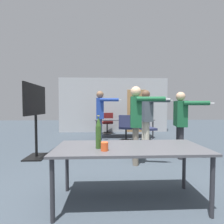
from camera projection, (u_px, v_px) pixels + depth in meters
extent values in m
cube|color=#B2B5B7|center=(114.00, 105.00, 7.26)|extent=(5.24, 0.10, 2.61)
cube|color=#AD7F4C|center=(136.00, 111.00, 7.26)|extent=(0.90, 0.02, 2.05)
cube|color=#4C4C51|center=(130.00, 148.00, 1.92)|extent=(1.88, 0.72, 0.03)
cylinder|color=#2D2D33|center=(52.00, 190.00, 1.60)|extent=(0.05, 0.05, 0.71)
cylinder|color=#2D2D33|center=(212.00, 187.00, 1.67)|extent=(0.05, 0.05, 0.71)
cylinder|color=#2D2D33|center=(67.00, 167.00, 2.20)|extent=(0.05, 0.05, 0.71)
cylinder|color=#2D2D33|center=(184.00, 165.00, 2.27)|extent=(0.05, 0.05, 0.71)
cube|color=#4C4C51|center=(124.00, 119.00, 6.03)|extent=(2.27, 0.83, 0.03)
cylinder|color=#2D2D33|center=(97.00, 130.00, 5.65)|extent=(0.05, 0.05, 0.71)
cylinder|color=#2D2D33|center=(153.00, 130.00, 5.73)|extent=(0.05, 0.05, 0.71)
cylinder|color=#2D2D33|center=(98.00, 127.00, 6.36)|extent=(0.05, 0.05, 0.71)
cylinder|color=#2D2D33|center=(148.00, 127.00, 6.44)|extent=(0.05, 0.05, 0.71)
cube|color=black|center=(37.00, 157.00, 3.65)|extent=(0.44, 0.56, 0.03)
cylinder|color=black|center=(36.00, 136.00, 3.63)|extent=(0.06, 0.06, 1.01)
cube|color=black|center=(35.00, 100.00, 3.60)|extent=(0.04, 1.06, 0.73)
cube|color=#14331E|center=(34.00, 100.00, 3.60)|extent=(0.01, 0.98, 0.64)
cylinder|color=slate|center=(135.00, 144.00, 3.32)|extent=(0.12, 0.12, 0.81)
cylinder|color=slate|center=(136.00, 146.00, 3.16)|extent=(0.12, 0.12, 0.81)
cube|color=#195633|center=(136.00, 112.00, 3.21)|extent=(0.27, 0.42, 0.64)
sphere|color=#DBAD89|center=(136.00, 92.00, 3.19)|extent=(0.22, 0.22, 0.22)
cylinder|color=#195633|center=(135.00, 112.00, 3.46)|extent=(0.09, 0.09, 0.55)
cylinder|color=#195633|center=(151.00, 99.00, 2.93)|extent=(0.56, 0.17, 0.09)
cube|color=white|center=(167.00, 99.00, 2.90)|extent=(0.12, 0.05, 0.03)
cylinder|color=#28282D|center=(179.00, 141.00, 3.70)|extent=(0.13, 0.13, 0.77)
cylinder|color=#28282D|center=(181.00, 143.00, 3.53)|extent=(0.13, 0.13, 0.77)
cube|color=#195633|center=(180.00, 114.00, 3.59)|extent=(0.31, 0.44, 0.61)
sphere|color=#DBAD89|center=(181.00, 96.00, 3.57)|extent=(0.21, 0.21, 0.21)
cylinder|color=#195633|center=(177.00, 114.00, 3.84)|extent=(0.10, 0.10, 0.53)
cylinder|color=#195633|center=(196.00, 103.00, 3.29)|extent=(0.53, 0.21, 0.10)
cube|color=white|center=(211.00, 103.00, 3.24)|extent=(0.12, 0.06, 0.03)
cylinder|color=beige|center=(144.00, 135.00, 4.36)|extent=(0.14, 0.14, 0.83)
cylinder|color=beige|center=(147.00, 136.00, 4.17)|extent=(0.14, 0.14, 0.83)
cube|color=#4C5660|center=(146.00, 110.00, 4.24)|extent=(0.32, 0.49, 0.65)
sphere|color=brown|center=(146.00, 94.00, 4.22)|extent=(0.23, 0.23, 0.23)
cylinder|color=#4C5660|center=(142.00, 110.00, 4.52)|extent=(0.11, 0.11, 0.56)
cylinder|color=#4C5660|center=(160.00, 100.00, 4.00)|extent=(0.57, 0.18, 0.11)
cube|color=white|center=(171.00, 100.00, 4.05)|extent=(0.12, 0.05, 0.03)
cylinder|color=#3D4C75|center=(100.00, 131.00, 4.99)|extent=(0.13, 0.13, 0.85)
cylinder|color=#3D4C75|center=(100.00, 132.00, 4.81)|extent=(0.13, 0.13, 0.85)
cube|color=#23429E|center=(100.00, 108.00, 4.87)|extent=(0.25, 0.43, 0.67)
sphere|color=#936B4C|center=(100.00, 95.00, 4.85)|extent=(0.23, 0.23, 0.23)
cylinder|color=#23429E|center=(100.00, 109.00, 5.13)|extent=(0.10, 0.10, 0.58)
cylinder|color=#23429E|center=(109.00, 100.00, 4.62)|extent=(0.58, 0.12, 0.10)
cube|color=white|center=(120.00, 100.00, 4.65)|extent=(0.12, 0.04, 0.03)
cylinder|color=black|center=(107.00, 133.00, 6.89)|extent=(0.52, 0.52, 0.03)
cylinder|color=black|center=(107.00, 128.00, 6.88)|extent=(0.06, 0.06, 0.43)
cube|color=maroon|center=(107.00, 123.00, 6.87)|extent=(0.53, 0.53, 0.08)
cube|color=maroon|center=(108.00, 118.00, 6.61)|extent=(0.44, 0.13, 0.42)
cylinder|color=black|center=(126.00, 141.00, 5.37)|extent=(0.52, 0.52, 0.03)
cylinder|color=black|center=(126.00, 134.00, 5.36)|extent=(0.06, 0.06, 0.42)
cube|color=navy|center=(126.00, 127.00, 5.35)|extent=(0.56, 0.56, 0.08)
cube|color=navy|center=(125.00, 121.00, 5.09)|extent=(0.44, 0.17, 0.42)
cylinder|color=black|center=(148.00, 141.00, 5.25)|extent=(0.52, 0.52, 0.03)
cylinder|color=black|center=(148.00, 135.00, 5.24)|extent=(0.06, 0.06, 0.39)
cube|color=navy|center=(148.00, 129.00, 5.23)|extent=(0.57, 0.57, 0.08)
cube|color=navy|center=(144.00, 121.00, 5.47)|extent=(0.44, 0.18, 0.42)
cylinder|color=#2D511E|center=(99.00, 137.00, 1.83)|extent=(0.07, 0.07, 0.27)
cone|color=#2D511E|center=(98.00, 121.00, 1.83)|extent=(0.06, 0.06, 0.12)
cylinder|color=gold|center=(98.00, 116.00, 1.82)|extent=(0.03, 0.03, 0.01)
cylinder|color=#E05123|center=(105.00, 146.00, 1.73)|extent=(0.09, 0.09, 0.10)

